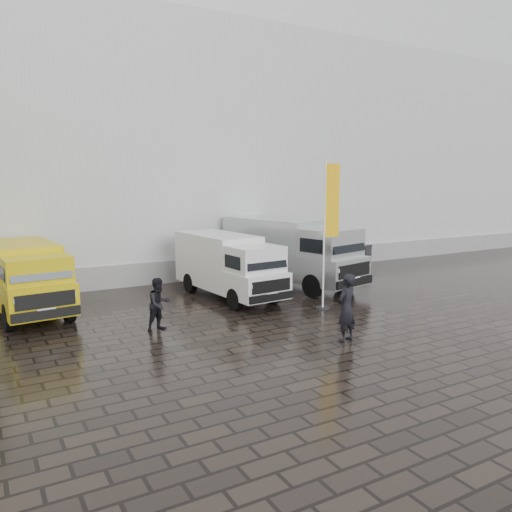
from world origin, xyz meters
The scene contains 10 objects.
ground centered at (0.00, 0.00, 0.00)m, with size 120.00×120.00×0.00m, color black.
exhibition_hall centered at (2.00, 16.00, 6.00)m, with size 44.00×16.00×12.00m, color silver.
hall_plinth centered at (2.00, 7.95, 0.50)m, with size 44.00×0.15×1.00m, color gray.
van_yellow centered at (-8.55, 5.14, 1.21)m, with size 2.02×5.25×2.42m, color gold, non-canonical shape.
van_white centered at (-1.44, 4.04, 1.22)m, with size 1.88×5.64×2.45m, color white, non-canonical shape.
van_silver centered at (1.92, 4.70, 1.45)m, with size 2.23×6.70×2.90m, color #B7BABC, non-canonical shape.
flagpole centered at (0.94, 0.86, 3.02)m, with size 0.88×0.50×5.37m.
wheelie_bin centered at (8.42, 7.34, 0.54)m, with size 0.65×0.65×1.08m, color black.
person_front centered at (-0.94, -2.47, 0.99)m, with size 0.72×0.47×1.97m, color black.
person_tent centered at (-5.23, 1.20, 0.82)m, with size 0.79×0.62×1.64m, color black.
Camera 1 is at (-9.95, -13.21, 4.58)m, focal length 35.00 mm.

